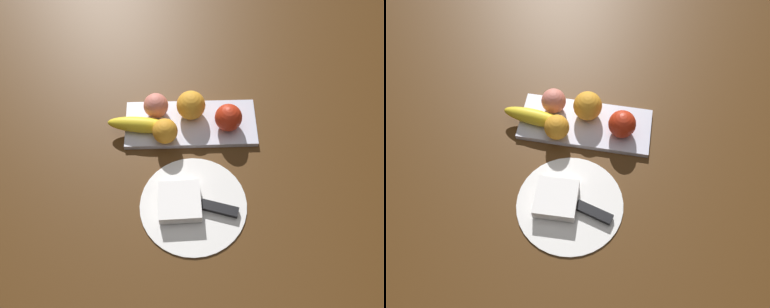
% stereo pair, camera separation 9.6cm
% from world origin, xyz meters
% --- Properties ---
extents(ground_plane, '(2.40, 2.40, 0.00)m').
position_xyz_m(ground_plane, '(0.00, 0.00, 0.00)').
color(ground_plane, '#482A0F').
extents(fruit_tray, '(0.35, 0.14, 0.01)m').
position_xyz_m(fruit_tray, '(0.02, -0.04, 0.01)').
color(fruit_tray, silver).
rests_on(fruit_tray, ground_plane).
extents(apple, '(0.07, 0.07, 0.07)m').
position_xyz_m(apple, '(-0.07, -0.03, 0.05)').
color(apple, red).
rests_on(apple, fruit_tray).
extents(banana, '(0.18, 0.06, 0.04)m').
position_xyz_m(banana, '(0.15, -0.02, 0.03)').
color(banana, yellow).
rests_on(banana, fruit_tray).
extents(orange_near_apple, '(0.06, 0.06, 0.06)m').
position_xyz_m(orange_near_apple, '(0.09, 0.01, 0.05)').
color(orange_near_apple, orange).
rests_on(orange_near_apple, fruit_tray).
extents(orange_near_banana, '(0.08, 0.08, 0.08)m').
position_xyz_m(orange_near_banana, '(0.02, -0.07, 0.05)').
color(orange_near_banana, orange).
rests_on(orange_near_banana, fruit_tray).
extents(peach, '(0.07, 0.07, 0.07)m').
position_xyz_m(peach, '(0.11, -0.07, 0.05)').
color(peach, '#DE7766').
rests_on(peach, fruit_tray).
extents(dinner_plate, '(0.25, 0.25, 0.01)m').
position_xyz_m(dinner_plate, '(0.02, 0.19, 0.00)').
color(dinner_plate, white).
rests_on(dinner_plate, ground_plane).
extents(folded_napkin, '(0.10, 0.10, 0.03)m').
position_xyz_m(folded_napkin, '(0.05, 0.19, 0.02)').
color(folded_napkin, white).
rests_on(folded_napkin, dinner_plate).
extents(knife, '(0.18, 0.07, 0.01)m').
position_xyz_m(knife, '(-0.02, 0.20, 0.01)').
color(knife, silver).
rests_on(knife, dinner_plate).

